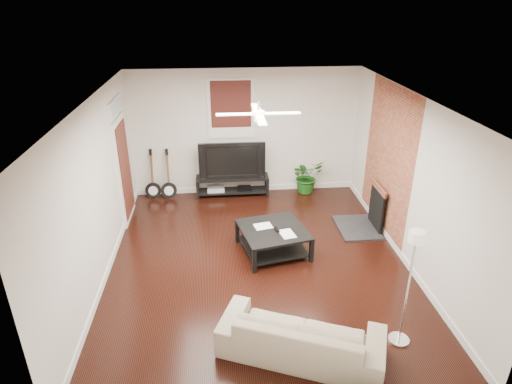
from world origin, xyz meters
The scene contains 14 objects.
room centered at (0.00, 0.00, 1.40)m, with size 5.01×6.01×2.81m.
brick_accent centered at (2.49, 1.00, 1.40)m, with size 0.02×2.20×2.80m, color #974130.
fireplace centered at (2.20, 1.00, 0.46)m, with size 0.80×1.10×0.92m, color black.
window_back centered at (-0.30, 2.97, 1.95)m, with size 1.00×0.06×1.30m, color #350F0E.
door_left centered at (-2.46, 1.90, 1.25)m, with size 0.08×1.00×2.50m, color white.
tv_stand centered at (-0.31, 2.78, 0.23)m, with size 1.62×0.43×0.45m, color black.
tv centered at (-0.31, 2.80, 0.87)m, with size 1.45×0.19×0.84m, color black.
coffee_table centered at (0.29, 0.33, 0.23)m, with size 1.09×1.09×0.46m, color black.
sofa centered at (0.34, -2.11, 0.30)m, with size 2.06×0.80×0.60m, color #C1AD91.
floor_lamp centered at (1.69, -2.01, 0.84)m, with size 0.28×0.28×1.68m, color silver, non-canonical shape.
potted_plant centered at (1.39, 2.80, 0.39)m, with size 0.71×0.61×0.79m, color #1C5618.
guitar_left centered at (-2.09, 2.75, 0.57)m, with size 0.35×0.25×1.13m, color black, non-canonical shape.
guitar_right centered at (-1.74, 2.72, 0.57)m, with size 0.35×0.25×1.13m, color black, non-canonical shape.
ceiling_fan centered at (0.00, 0.00, 2.60)m, with size 1.24×1.24×0.32m, color white, non-canonical shape.
Camera 1 is at (-0.62, -6.26, 4.23)m, focal length 30.58 mm.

